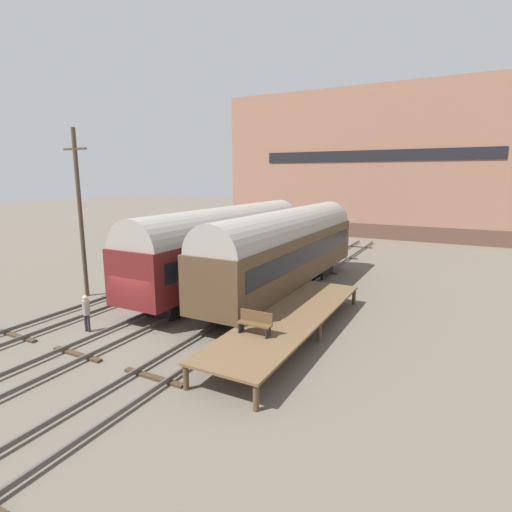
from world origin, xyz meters
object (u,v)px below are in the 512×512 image
at_px(person_worker, 86,310).
at_px(train_car_brown, 287,247).
at_px(train_car_maroon, 227,242).
at_px(bench, 255,322).
at_px(utility_pole, 80,212).

bearing_deg(person_worker, train_car_brown, 59.90).
height_order(train_car_brown, train_car_maroon, train_car_maroon).
relative_size(train_car_maroon, bench, 12.01).
xyz_separation_m(train_car_maroon, bench, (6.38, -8.17, -1.46)).
relative_size(train_car_brown, train_car_maroon, 0.99).
relative_size(train_car_brown, person_worker, 9.60).
xyz_separation_m(bench, person_worker, (-8.08, -1.28, -0.42)).
bearing_deg(train_car_maroon, train_car_brown, 5.45).
bearing_deg(bench, person_worker, -171.00).
relative_size(bench, person_worker, 0.80).
height_order(train_car_maroon, bench, train_car_maroon).
height_order(train_car_maroon, person_worker, train_car_maroon).
bearing_deg(utility_pole, train_car_brown, 29.64).
distance_m(train_car_maroon, bench, 10.47).
height_order(train_car_brown, person_worker, train_car_brown).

